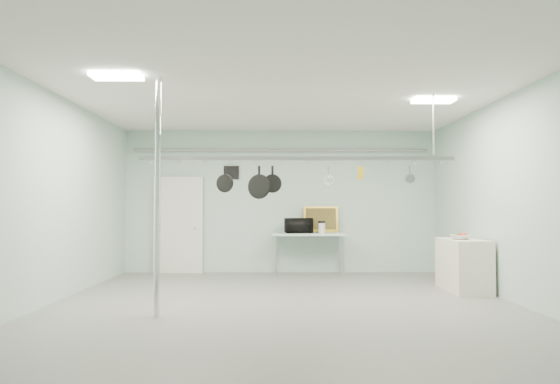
{
  "coord_description": "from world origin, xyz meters",
  "views": [
    {
      "loc": [
        -0.13,
        -7.27,
        1.43
      ],
      "look_at": [
        -0.05,
        1.0,
        1.71
      ],
      "focal_mm": 32.0,
      "sensor_mm": 36.0,
      "label": 1
    }
  ],
  "objects_px": {
    "side_cabinet": "(463,265)",
    "coffee_canister": "(322,228)",
    "fruit_bowl": "(460,237)",
    "prep_table": "(308,236)",
    "skillet_mid": "(259,182)",
    "microwave": "(299,226)",
    "skillet_left": "(225,178)",
    "skillet_right": "(272,179)",
    "chrome_pole": "(158,196)",
    "pot_rack": "(297,156)"
  },
  "relations": [
    {
      "from": "side_cabinet",
      "to": "coffee_canister",
      "type": "xyz_separation_m",
      "value": [
        -2.27,
        2.05,
        0.57
      ]
    },
    {
      "from": "side_cabinet",
      "to": "fruit_bowl",
      "type": "relative_size",
      "value": 3.46
    },
    {
      "from": "prep_table",
      "to": "skillet_mid",
      "type": "bearing_deg",
      "value": -106.4
    },
    {
      "from": "microwave",
      "to": "skillet_left",
      "type": "bearing_deg",
      "value": 62.98
    },
    {
      "from": "prep_table",
      "to": "coffee_canister",
      "type": "bearing_deg",
      "value": -28.65
    },
    {
      "from": "side_cabinet",
      "to": "coffee_canister",
      "type": "distance_m",
      "value": 3.11
    },
    {
      "from": "skillet_right",
      "to": "skillet_mid",
      "type": "bearing_deg",
      "value": 170.15
    },
    {
      "from": "skillet_right",
      "to": "prep_table",
      "type": "bearing_deg",
      "value": 67.03
    },
    {
      "from": "skillet_left",
      "to": "chrome_pole",
      "type": "bearing_deg",
      "value": -114.47
    },
    {
      "from": "pot_rack",
      "to": "skillet_left",
      "type": "height_order",
      "value": "pot_rack"
    },
    {
      "from": "side_cabinet",
      "to": "pot_rack",
      "type": "relative_size",
      "value": 0.25
    },
    {
      "from": "skillet_mid",
      "to": "microwave",
      "type": "bearing_deg",
      "value": 100.28
    },
    {
      "from": "microwave",
      "to": "coffee_canister",
      "type": "distance_m",
      "value": 0.5
    },
    {
      "from": "prep_table",
      "to": "coffee_canister",
      "type": "height_order",
      "value": "coffee_canister"
    },
    {
      "from": "microwave",
      "to": "fruit_bowl",
      "type": "xyz_separation_m",
      "value": [
        2.68,
        -2.24,
        -0.12
      ]
    },
    {
      "from": "fruit_bowl",
      "to": "skillet_right",
      "type": "height_order",
      "value": "skillet_right"
    },
    {
      "from": "fruit_bowl",
      "to": "skillet_left",
      "type": "distance_m",
      "value": 4.19
    },
    {
      "from": "chrome_pole",
      "to": "skillet_right",
      "type": "xyz_separation_m",
      "value": [
        1.53,
        0.9,
        0.29
      ]
    },
    {
      "from": "side_cabinet",
      "to": "microwave",
      "type": "distance_m",
      "value": 3.55
    },
    {
      "from": "fruit_bowl",
      "to": "skillet_mid",
      "type": "xyz_separation_m",
      "value": [
        -3.44,
        -1.0,
        0.89
      ]
    },
    {
      "from": "chrome_pole",
      "to": "pot_rack",
      "type": "height_order",
      "value": "chrome_pole"
    },
    {
      "from": "prep_table",
      "to": "fruit_bowl",
      "type": "relative_size",
      "value": 4.61
    },
    {
      "from": "microwave",
      "to": "coffee_canister",
      "type": "height_order",
      "value": "microwave"
    },
    {
      "from": "prep_table",
      "to": "coffee_canister",
      "type": "relative_size",
      "value": 7.24
    },
    {
      "from": "skillet_mid",
      "to": "side_cabinet",
      "type": "bearing_deg",
      "value": 40.75
    },
    {
      "from": "prep_table",
      "to": "coffee_canister",
      "type": "xyz_separation_m",
      "value": [
        0.28,
        -0.15,
        0.18
      ]
    },
    {
      "from": "coffee_canister",
      "to": "skillet_left",
      "type": "bearing_deg",
      "value": -119.32
    },
    {
      "from": "pot_rack",
      "to": "chrome_pole",
      "type": "bearing_deg",
      "value": -154.65
    },
    {
      "from": "prep_table",
      "to": "side_cabinet",
      "type": "relative_size",
      "value": 1.33
    },
    {
      "from": "prep_table",
      "to": "microwave",
      "type": "distance_m",
      "value": 0.33
    },
    {
      "from": "microwave",
      "to": "coffee_canister",
      "type": "bearing_deg",
      "value": 164.79
    },
    {
      "from": "pot_rack",
      "to": "fruit_bowl",
      "type": "xyz_separation_m",
      "value": [
        2.86,
        1.0,
        -1.29
      ]
    },
    {
      "from": "prep_table",
      "to": "pot_rack",
      "type": "distance_m",
      "value": 3.61
    },
    {
      "from": "pot_rack",
      "to": "skillet_left",
      "type": "relative_size",
      "value": 12.74
    },
    {
      "from": "chrome_pole",
      "to": "skillet_left",
      "type": "xyz_separation_m",
      "value": [
        0.81,
        0.9,
        0.3
      ]
    },
    {
      "from": "side_cabinet",
      "to": "skillet_right",
      "type": "height_order",
      "value": "skillet_right"
    },
    {
      "from": "pot_rack",
      "to": "skillet_mid",
      "type": "xyz_separation_m",
      "value": [
        -0.57,
        0.0,
        -0.4
      ]
    },
    {
      "from": "side_cabinet",
      "to": "skillet_mid",
      "type": "relative_size",
      "value": 2.37
    },
    {
      "from": "side_cabinet",
      "to": "skillet_mid",
      "type": "height_order",
      "value": "skillet_mid"
    },
    {
      "from": "coffee_canister",
      "to": "skillet_mid",
      "type": "bearing_deg",
      "value": -111.6
    },
    {
      "from": "side_cabinet",
      "to": "skillet_mid",
      "type": "bearing_deg",
      "value": -162.65
    },
    {
      "from": "side_cabinet",
      "to": "skillet_left",
      "type": "height_order",
      "value": "skillet_left"
    },
    {
      "from": "pot_rack",
      "to": "skillet_mid",
      "type": "bearing_deg",
      "value": 180.0
    },
    {
      "from": "coffee_canister",
      "to": "fruit_bowl",
      "type": "xyz_separation_m",
      "value": [
        2.19,
        -2.15,
        -0.07
      ]
    },
    {
      "from": "microwave",
      "to": "side_cabinet",
      "type": "bearing_deg",
      "value": 136.88
    },
    {
      "from": "pot_rack",
      "to": "skillet_right",
      "type": "distance_m",
      "value": 0.5
    },
    {
      "from": "coffee_canister",
      "to": "fruit_bowl",
      "type": "bearing_deg",
      "value": -44.52
    },
    {
      "from": "microwave",
      "to": "skillet_left",
      "type": "relative_size",
      "value": 1.55
    },
    {
      "from": "chrome_pole",
      "to": "side_cabinet",
      "type": "height_order",
      "value": "chrome_pole"
    },
    {
      "from": "prep_table",
      "to": "microwave",
      "type": "height_order",
      "value": "microwave"
    }
  ]
}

